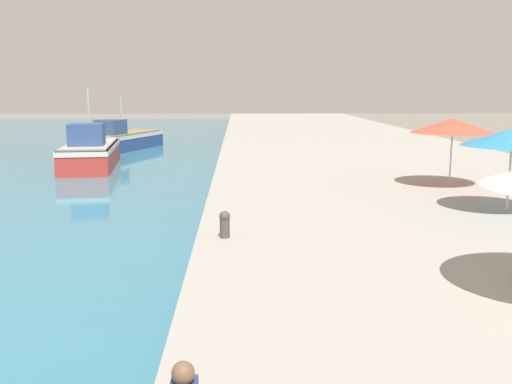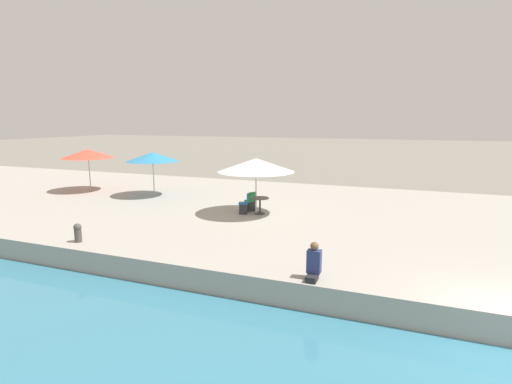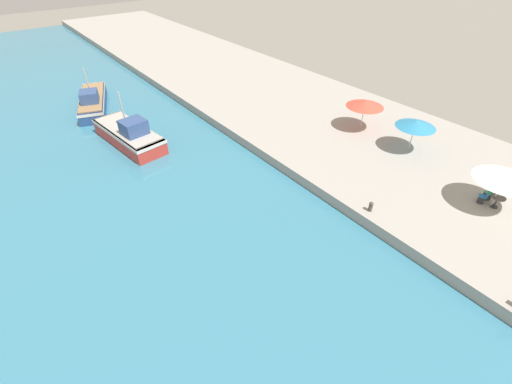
# 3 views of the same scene
# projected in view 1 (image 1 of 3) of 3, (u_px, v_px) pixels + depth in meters

# --- Properties ---
(quay_promenade) EXTENTS (16.00, 90.00, 0.77)m
(quay_promenade) POSITION_uv_depth(u_px,v_px,m) (344.00, 149.00, 37.54)
(quay_promenade) COLOR #A39E93
(quay_promenade) RESTS_ON ground_plane
(fishing_boat_near) EXTENTS (3.47, 7.73, 4.34)m
(fishing_boat_near) POSITION_uv_depth(u_px,v_px,m) (91.00, 152.00, 30.94)
(fishing_boat_near) COLOR red
(fishing_boat_near) RESTS_ON water_basin
(fishing_boat_mid) EXTENTS (4.83, 8.56, 3.86)m
(fishing_boat_mid) POSITION_uv_depth(u_px,v_px,m) (121.00, 139.00, 39.85)
(fishing_boat_mid) COLOR navy
(fishing_boat_mid) RESTS_ON water_basin
(cafe_umbrella_white) EXTENTS (2.84, 2.84, 2.41)m
(cafe_umbrella_white) POSITION_uv_depth(u_px,v_px,m) (512.00, 137.00, 16.18)
(cafe_umbrella_white) COLOR #B7B7B7
(cafe_umbrella_white) RESTS_ON quay_promenade
(cafe_umbrella_striped) EXTENTS (3.00, 3.00, 2.47)m
(cafe_umbrella_striped) POSITION_uv_depth(u_px,v_px,m) (453.00, 126.00, 20.58)
(cafe_umbrella_striped) COLOR #B7B7B7
(cafe_umbrella_striped) RESTS_ON quay_promenade
(mooring_bollard) EXTENTS (0.26, 0.26, 0.65)m
(mooring_bollard) POSITION_uv_depth(u_px,v_px,m) (225.00, 223.00, 13.63)
(mooring_bollard) COLOR #4C4742
(mooring_bollard) RESTS_ON quay_promenade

